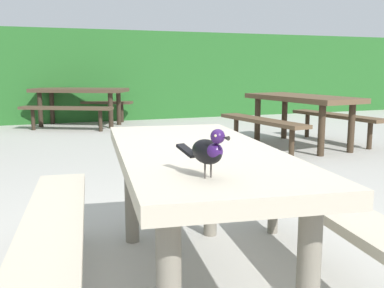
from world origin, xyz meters
The scene contains 6 objects.
ground_plane centered at (0.00, 0.00, 0.00)m, with size 60.00×60.00×0.00m, color #A3A099.
hedge_wall centered at (0.00, 8.23, 0.96)m, with size 28.00×1.63×1.93m, color #235B23.
picnic_table_foreground centered at (-0.10, -0.16, 0.56)m, with size 1.90×1.93×0.74m.
bird_grackle centered at (-0.28, -0.76, 0.84)m, with size 0.12×0.28×0.18m.
picnic_table_mid_left centered at (0.18, 6.82, 0.56)m, with size 2.30×2.29×0.74m.
picnic_table_mid_right centered at (2.89, 3.29, 0.56)m, with size 1.87×1.90×0.74m.
Camera 1 is at (-0.90, -2.22, 1.13)m, focal length 42.09 mm.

